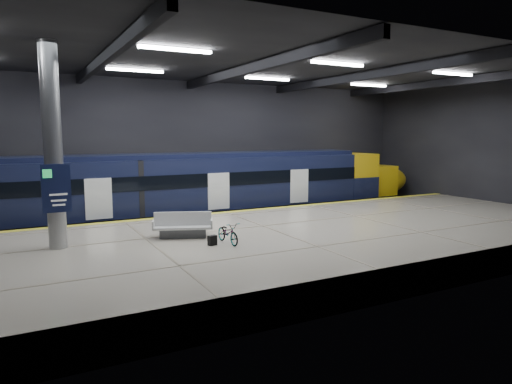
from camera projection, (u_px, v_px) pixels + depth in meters
ground at (252, 246)px, 20.36m from camera, size 30.00×30.00×0.00m
room_shell at (252, 116)px, 19.63m from camera, size 30.10×16.10×8.05m
platform at (281, 246)px, 18.10m from camera, size 30.00×11.00×1.10m
safety_strip at (227, 212)px, 22.64m from camera, size 30.00×0.40×0.01m
rails at (207, 223)px, 25.18m from camera, size 30.00×1.52×0.16m
train at (188, 188)px, 24.43m from camera, size 29.40×2.84×3.79m
bench at (183, 228)px, 17.18m from camera, size 2.39×1.67×0.98m
bicycle at (228, 233)px, 16.22m from camera, size 0.59×1.50×0.78m
pannier_bag at (212, 240)px, 15.97m from camera, size 0.33×0.24×0.35m
info_column at (53, 150)px, 15.19m from camera, size 0.90×0.78×6.90m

